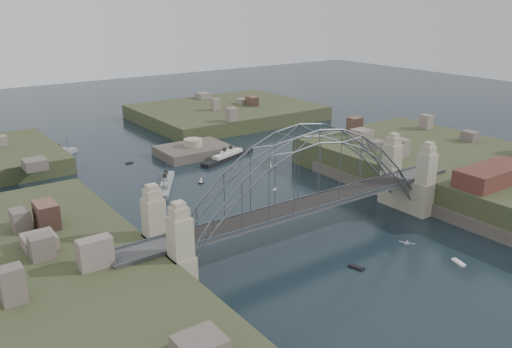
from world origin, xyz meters
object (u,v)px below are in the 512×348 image
(fort_island, at_px, (194,156))
(wharf_shed, at_px, (493,175))
(bridge, at_px, (308,186))
(naval_cruiser_near, at_px, (166,184))
(naval_cruiser_far, at_px, (58,155))
(ocean_liner, at_px, (228,156))

(fort_island, bearing_deg, wharf_shed, -69.15)
(bridge, xyz_separation_m, fort_island, (12.00, 70.00, -12.66))
(wharf_shed, xyz_separation_m, naval_cruiser_near, (-52.95, 61.22, -9.06))
(bridge, distance_m, naval_cruiser_far, 96.15)
(fort_island, distance_m, naval_cruiser_far, 43.16)
(naval_cruiser_far, bearing_deg, wharf_shed, -56.96)
(wharf_shed, relative_size, naval_cruiser_far, 1.31)
(naval_cruiser_near, bearing_deg, bridge, -79.27)
(bridge, distance_m, ocean_liner, 63.58)
(bridge, xyz_separation_m, naval_cruiser_near, (-8.95, 47.22, -11.39))
(wharf_shed, xyz_separation_m, ocean_liner, (-25.28, 73.68, -9.13))
(bridge, bearing_deg, ocean_liner, 72.59)
(naval_cruiser_far, distance_m, ocean_liner, 54.47)
(wharf_shed, height_order, naval_cruiser_near, wharf_shed)
(naval_cruiser_far, bearing_deg, naval_cruiser_near, -70.30)
(naval_cruiser_near, height_order, ocean_liner, naval_cruiser_near)
(naval_cruiser_far, height_order, ocean_liner, naval_cruiser_far)
(naval_cruiser_near, relative_size, naval_cruiser_far, 1.21)
(fort_island, relative_size, naval_cruiser_near, 1.19)
(wharf_shed, bearing_deg, fort_island, 110.85)
(naval_cruiser_near, distance_m, naval_cruiser_far, 47.71)
(bridge, height_order, wharf_shed, bridge)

